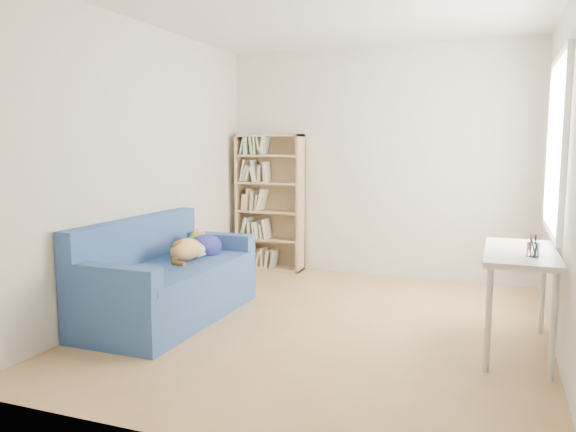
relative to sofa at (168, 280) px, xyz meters
The scene contains 6 objects.
ground 1.41m from the sofa, 10.09° to the left, with size 4.00×4.00×0.00m, color #B0814F.
room_shell 1.97m from the sofa, 10.73° to the left, with size 3.54×4.04×2.62m.
sofa is the anchor object (origin of this frame).
bookshelf 2.14m from the sofa, 87.33° to the left, with size 0.81×0.25×1.63m.
desk 2.86m from the sofa, ahead, with size 0.49×1.07×0.75m.
pen_cup 2.94m from the sofa, ahead, with size 0.08×0.08×0.16m.
Camera 1 is at (1.31, -4.34, 1.50)m, focal length 35.00 mm.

